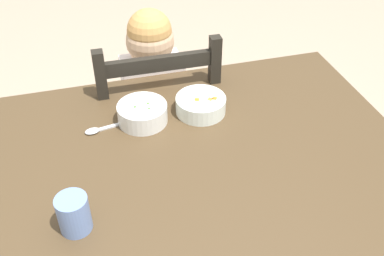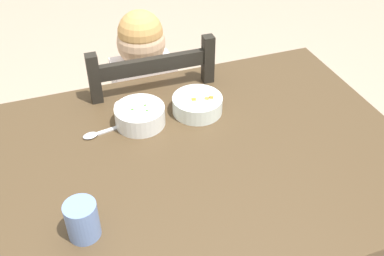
{
  "view_description": "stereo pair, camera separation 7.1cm",
  "coord_description": "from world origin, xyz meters",
  "px_view_note": "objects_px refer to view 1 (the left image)",
  "views": [
    {
      "loc": [
        -0.3,
        -0.91,
        1.6
      ],
      "look_at": [
        -0.03,
        0.06,
        0.8
      ],
      "focal_mm": 42.43,
      "sensor_mm": 36.0,
      "label": 1
    },
    {
      "loc": [
        -0.36,
        -0.89,
        1.6
      ],
      "look_at": [
        -0.03,
        0.06,
        0.8
      ],
      "focal_mm": 42.43,
      "sensor_mm": 36.0,
      "label": 2
    }
  ],
  "objects_px": {
    "dining_chair": "(156,133)",
    "bowl_of_carrots": "(201,104)",
    "spoon": "(99,129)",
    "dining_table": "(206,182)",
    "child_figure": "(155,95)",
    "bowl_of_peas": "(142,113)",
    "drinking_cup": "(74,214)"
  },
  "relations": [
    {
      "from": "drinking_cup",
      "to": "bowl_of_carrots",
      "type": "bearing_deg",
      "value": 41.51
    },
    {
      "from": "dining_chair",
      "to": "bowl_of_carrots",
      "type": "relative_size",
      "value": 5.9
    },
    {
      "from": "bowl_of_carrots",
      "to": "drinking_cup",
      "type": "distance_m",
      "value": 0.55
    },
    {
      "from": "dining_table",
      "to": "bowl_of_carrots",
      "type": "distance_m",
      "value": 0.24
    },
    {
      "from": "dining_chair",
      "to": "bowl_of_peas",
      "type": "xyz_separation_m",
      "value": [
        -0.09,
        -0.3,
        0.33
      ]
    },
    {
      "from": "bowl_of_peas",
      "to": "bowl_of_carrots",
      "type": "distance_m",
      "value": 0.18
    },
    {
      "from": "spoon",
      "to": "bowl_of_peas",
      "type": "bearing_deg",
      "value": 4.31
    },
    {
      "from": "bowl_of_carrots",
      "to": "child_figure",
      "type": "bearing_deg",
      "value": 107.46
    },
    {
      "from": "bowl_of_peas",
      "to": "spoon",
      "type": "xyz_separation_m",
      "value": [
        -0.13,
        -0.01,
        -0.03
      ]
    },
    {
      "from": "dining_chair",
      "to": "bowl_of_carrots",
      "type": "distance_m",
      "value": 0.45
    },
    {
      "from": "spoon",
      "to": "drinking_cup",
      "type": "distance_m",
      "value": 0.37
    },
    {
      "from": "child_figure",
      "to": "drinking_cup",
      "type": "bearing_deg",
      "value": -115.91
    },
    {
      "from": "dining_chair",
      "to": "spoon",
      "type": "relative_size",
      "value": 6.65
    },
    {
      "from": "dining_chair",
      "to": "bowl_of_carrots",
      "type": "bearing_deg",
      "value": -72.82
    },
    {
      "from": "child_figure",
      "to": "bowl_of_peas",
      "type": "relative_size",
      "value": 6.41
    },
    {
      "from": "dining_table",
      "to": "child_figure",
      "type": "height_order",
      "value": "child_figure"
    },
    {
      "from": "dining_chair",
      "to": "child_figure",
      "type": "bearing_deg",
      "value": -83.67
    },
    {
      "from": "dining_table",
      "to": "spoon",
      "type": "xyz_separation_m",
      "value": [
        -0.28,
        0.18,
        0.12
      ]
    },
    {
      "from": "child_figure",
      "to": "spoon",
      "type": "distance_m",
      "value": 0.4
    },
    {
      "from": "drinking_cup",
      "to": "spoon",
      "type": "bearing_deg",
      "value": 75.47
    },
    {
      "from": "child_figure",
      "to": "bowl_of_carrots",
      "type": "xyz_separation_m",
      "value": [
        0.09,
        -0.29,
        0.14
      ]
    },
    {
      "from": "dining_table",
      "to": "child_figure",
      "type": "bearing_deg",
      "value": 96.23
    },
    {
      "from": "bowl_of_carrots",
      "to": "spoon",
      "type": "xyz_separation_m",
      "value": [
        -0.32,
        -0.01,
        -0.02
      ]
    },
    {
      "from": "dining_chair",
      "to": "bowl_of_peas",
      "type": "bearing_deg",
      "value": -106.88
    },
    {
      "from": "bowl_of_peas",
      "to": "spoon",
      "type": "distance_m",
      "value": 0.14
    },
    {
      "from": "dining_table",
      "to": "child_figure",
      "type": "distance_m",
      "value": 0.49
    },
    {
      "from": "child_figure",
      "to": "drinking_cup",
      "type": "height_order",
      "value": "child_figure"
    },
    {
      "from": "child_figure",
      "to": "spoon",
      "type": "height_order",
      "value": "child_figure"
    },
    {
      "from": "bowl_of_carrots",
      "to": "drinking_cup",
      "type": "height_order",
      "value": "drinking_cup"
    },
    {
      "from": "dining_table",
      "to": "drinking_cup",
      "type": "distance_m",
      "value": 0.44
    },
    {
      "from": "bowl_of_peas",
      "to": "drinking_cup",
      "type": "bearing_deg",
      "value": -121.95
    },
    {
      "from": "child_figure",
      "to": "dining_chair",
      "type": "bearing_deg",
      "value": 96.33
    }
  ]
}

